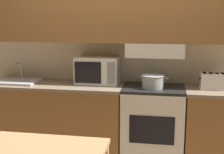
{
  "coord_description": "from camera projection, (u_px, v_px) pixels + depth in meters",
  "views": [
    {
      "loc": [
        0.6,
        -3.75,
        1.69
      ],
      "look_at": [
        0.05,
        -0.53,
        1.07
      ],
      "focal_mm": 50.0,
      "sensor_mm": 36.0,
      "label": 1
    }
  ],
  "objects": [
    {
      "name": "ground_plane",
      "position": [
        115.0,
        150.0,
        4.04
      ],
      "size": [
        16.0,
        16.0,
        0.0
      ],
      "primitive_type": "plane",
      "color": "#7F664C"
    },
    {
      "name": "wall_back",
      "position": [
        115.0,
        34.0,
        3.69
      ],
      "size": [
        5.4,
        0.38,
        2.55
      ],
      "color": "silver",
      "rests_on": "ground_plane"
    },
    {
      "name": "lower_counter_main",
      "position": [
        56.0,
        120.0,
        3.8
      ],
      "size": [
        1.65,
        0.58,
        0.92
      ],
      "color": "#936033",
      "rests_on": "ground_plane"
    },
    {
      "name": "lower_counter_right_stub",
      "position": [
        214.0,
        129.0,
        3.49
      ],
      "size": [
        0.68,
        0.58,
        0.92
      ],
      "color": "#936033",
      "rests_on": "ground_plane"
    },
    {
      "name": "stove_range",
      "position": [
        153.0,
        126.0,
        3.6
      ],
      "size": [
        0.69,
        0.56,
        0.92
      ],
      "color": "white",
      "rests_on": "ground_plane"
    },
    {
      "name": "cooking_pot",
      "position": [
        153.0,
        81.0,
        3.46
      ],
      "size": [
        0.34,
        0.26,
        0.15
      ],
      "color": "#B7BABF",
      "rests_on": "stove_range"
    },
    {
      "name": "microwave",
      "position": [
        98.0,
        70.0,
        3.69
      ],
      "size": [
        0.5,
        0.34,
        0.32
      ],
      "color": "white",
      "rests_on": "lower_counter_main"
    },
    {
      "name": "toaster",
      "position": [
        213.0,
        81.0,
        3.41
      ],
      "size": [
        0.29,
        0.17,
        0.18
      ],
      "color": "white",
      "rests_on": "lower_counter_right_stub"
    },
    {
      "name": "sink_basin",
      "position": [
        16.0,
        81.0,
        3.79
      ],
      "size": [
        0.55,
        0.41,
        0.24
      ],
      "color": "#B7BABF",
      "rests_on": "lower_counter_main"
    }
  ]
}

